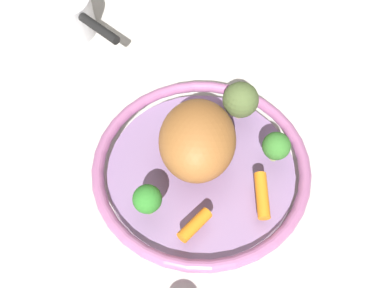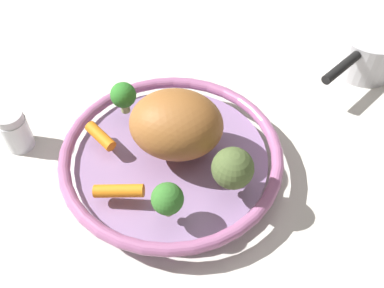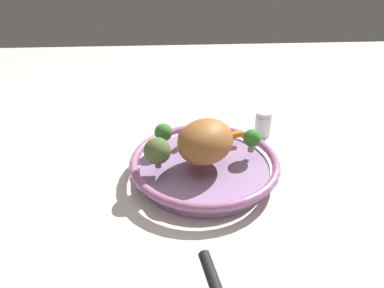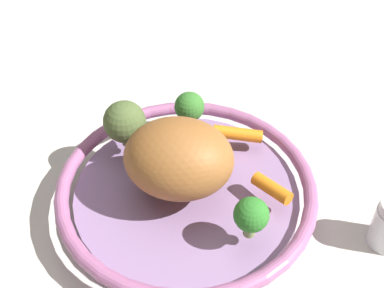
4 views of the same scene
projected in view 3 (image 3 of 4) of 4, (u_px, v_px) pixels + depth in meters
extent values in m
plane|color=beige|center=(204.00, 175.00, 0.71)|extent=(2.37, 2.37, 0.00)
cylinder|color=#8E709E|center=(204.00, 169.00, 0.70)|extent=(0.28, 0.28, 0.03)
torus|color=#A35E8E|center=(205.00, 160.00, 0.69)|extent=(0.32, 0.32, 0.02)
ellipsoid|color=#995E2C|center=(205.00, 141.00, 0.65)|extent=(0.16, 0.17, 0.09)
cylinder|color=orange|center=(189.00, 132.00, 0.76)|extent=(0.05, 0.06, 0.02)
cylinder|color=orange|center=(231.00, 136.00, 0.75)|extent=(0.05, 0.03, 0.02)
cylinder|color=tan|center=(158.00, 164.00, 0.65)|extent=(0.01, 0.01, 0.01)
sphere|color=#4C5F31|center=(157.00, 151.00, 0.63)|extent=(0.05, 0.05, 0.05)
cylinder|color=#98A866|center=(164.00, 142.00, 0.73)|extent=(0.01, 0.01, 0.01)
sphere|color=#35742A|center=(163.00, 132.00, 0.71)|extent=(0.04, 0.04, 0.04)
cylinder|color=#94AD66|center=(251.00, 148.00, 0.70)|extent=(0.01, 0.01, 0.02)
sphere|color=#2E7A28|center=(252.00, 138.00, 0.69)|extent=(0.04, 0.04, 0.04)
cylinder|color=silver|center=(263.00, 126.00, 0.85)|extent=(0.04, 0.04, 0.05)
cylinder|color=silver|center=(264.00, 115.00, 0.83)|extent=(0.04, 0.04, 0.01)
cylinder|color=black|center=(214.00, 282.00, 0.40)|extent=(0.03, 0.09, 0.02)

